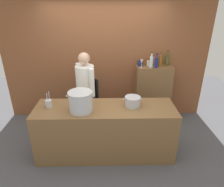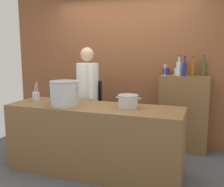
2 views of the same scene
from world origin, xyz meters
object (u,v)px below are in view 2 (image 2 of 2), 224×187
chef (88,93)px  stockpot_small (128,101)px  spice_tin_cream (177,72)px  utensil_crock (36,96)px  wine_bottle_olive (203,68)px  wine_bottle_clear (179,68)px  wine_bottle_cobalt (184,69)px  wine_glass_wide (165,68)px  wine_bottle_amber (192,69)px  spice_tin_navy (166,71)px  stockpot_large (64,93)px

chef → stockpot_small: (0.81, -0.56, 0.02)m
stockpot_small → spice_tin_cream: bearing=69.0°
utensil_crock → wine_bottle_olive: bearing=29.4°
wine_bottle_olive → wine_bottle_clear: size_ratio=1.01×
chef → wine_bottle_cobalt: bearing=-109.9°
wine_glass_wide → wine_bottle_olive: bearing=17.7°
wine_bottle_clear → wine_bottle_amber: bearing=14.4°
wine_bottle_olive → wine_bottle_amber: wine_bottle_olive is taller
wine_bottle_amber → spice_tin_navy: wine_bottle_amber is taller
wine_bottle_cobalt → spice_tin_navy: size_ratio=2.91×
stockpot_small → utensil_crock: size_ratio=1.14×
utensil_crock → wine_bottle_amber: (2.05, 1.17, 0.37)m
utensil_crock → spice_tin_cream: spice_tin_cream is taller
chef → utensil_crock: (-0.54, -0.58, 0.00)m
wine_bottle_clear → stockpot_small: bearing=-114.2°
stockpot_small → wine_glass_wide: 1.15m
wine_bottle_clear → wine_bottle_amber: (0.20, 0.05, -0.01)m
wine_bottle_amber → spice_tin_navy: size_ratio=2.74×
chef → wine_bottle_clear: chef is taller
chef → stockpot_large: (-0.01, -0.71, 0.10)m
stockpot_small → stockpot_large: bearing=-170.1°
utensil_crock → wine_bottle_olive: 2.57m
utensil_crock → stockpot_small: bearing=0.7°
wine_bottle_olive → spice_tin_navy: 0.57m
wine_bottle_clear → wine_glass_wide: (-0.21, -0.05, 0.00)m
wine_bottle_cobalt → wine_bottle_amber: wine_bottle_cobalt is taller
chef → wine_bottle_olive: 1.84m
chef → stockpot_large: bearing=140.8°
chef → stockpot_small: chef is taller
stockpot_small → spice_tin_navy: bearing=76.7°
stockpot_small → wine_bottle_clear: wine_bottle_clear is taller
chef → utensil_crock: bearing=98.2°
utensil_crock → wine_bottle_clear: bearing=31.1°
stockpot_small → spice_tin_navy: size_ratio=3.00×
chef → wine_bottle_olive: chef is taller
wine_bottle_cobalt → wine_glass_wide: 0.30m
wine_bottle_cobalt → spice_tin_navy: wine_bottle_cobalt is taller
wine_bottle_clear → spice_tin_cream: (-0.04, 0.09, -0.06)m
spice_tin_navy → spice_tin_cream: bearing=-6.3°
chef → wine_bottle_clear: bearing=-106.3°
stockpot_large → wine_bottle_clear: size_ratio=1.40×
spice_tin_cream → spice_tin_navy: bearing=173.7°
spice_tin_navy → spice_tin_cream: size_ratio=0.97×
stockpot_large → wine_bottle_amber: (1.52, 1.30, 0.27)m
stockpot_large → wine_glass_wide: bearing=47.1°
utensil_crock → wine_bottle_amber: 2.39m
wine_glass_wide → wine_bottle_cobalt: bearing=-2.1°
stockpot_large → wine_bottle_cobalt: size_ratio=1.40×
chef → spice_tin_navy: chef is taller
stockpot_large → spice_tin_cream: spice_tin_cream is taller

